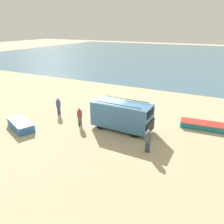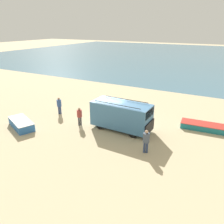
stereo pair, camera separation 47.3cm
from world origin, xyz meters
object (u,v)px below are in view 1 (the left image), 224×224
fishing_rowboat_0 (207,126)px  fisherman_1 (58,105)px  fishing_rowboat_1 (20,124)px  fishing_rowboat_2 (103,104)px  fisherman_0 (148,139)px  parked_van (122,115)px  fisherman_2 (80,115)px

fishing_rowboat_0 → fisherman_1: bearing=-171.1°
fishing_rowboat_1 → fishing_rowboat_2: fishing_rowboat_1 is taller
fishing_rowboat_0 → fisherman_0: (-3.37, -5.85, 0.78)m
fisherman_0 → fisherman_1: fisherman_0 is taller
fishing_rowboat_0 → fisherman_1: size_ratio=2.95×
fishing_rowboat_1 → fisherman_0: size_ratio=2.20×
fishing_rowboat_2 → fisherman_0: size_ratio=2.43×
fishing_rowboat_1 → fisherman_0: fisherman_0 is taller
parked_van → fishing_rowboat_2: size_ratio=1.21×
parked_van → fisherman_1: 6.89m
fisherman_0 → fisherman_2: (-6.63, 1.48, -0.05)m
fisherman_0 → fishing_rowboat_1: bearing=-106.4°
fishing_rowboat_0 → fisherman_0: fisherman_0 is taller
fisherman_1 → fisherman_2: (3.34, -1.21, -0.02)m
fishing_rowboat_1 → fisherman_1: bearing=-81.0°
fishing_rowboat_2 → fishing_rowboat_1: bearing=134.6°
fishing_rowboat_0 → fisherman_1: fisherman_1 is taller
parked_van → fisherman_0: bearing=-37.8°
fishing_rowboat_2 → fisherman_1: bearing=124.6°
fishing_rowboat_0 → fishing_rowboat_2: 10.56m
fishing_rowboat_0 → fisherman_1: (-13.34, -3.16, 0.75)m
fishing_rowboat_0 → fisherman_1: 13.73m
parked_van → fisherman_2: size_ratio=3.08×
parked_van → fisherman_0: size_ratio=2.94×
fishing_rowboat_0 → fishing_rowboat_1: fishing_rowboat_1 is taller
parked_van → fisherman_2: (-3.54, -1.04, -0.30)m
fishing_rowboat_1 → fisherman_1: fisherman_1 is taller
fisherman_1 → fisherman_2: fisherman_1 is taller
fisherman_0 → fishing_rowboat_0: bearing=127.3°
fishing_rowboat_0 → fishing_rowboat_1: 15.97m
fisherman_0 → fisherman_2: 6.80m
fisherman_1 → fisherman_2: size_ratio=1.02×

